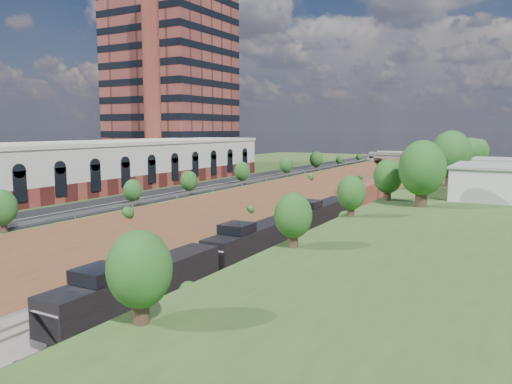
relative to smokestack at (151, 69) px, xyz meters
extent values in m
plane|color=#6B665B|center=(36.00, -56.00, -25.00)|extent=(400.00, 400.00, 0.00)
cube|color=#385824|center=(3.00, 4.00, -22.50)|extent=(44.00, 180.00, 5.00)
cube|color=brown|center=(25.00, 4.00, -25.00)|extent=(10.00, 180.00, 10.00)
cube|color=brown|center=(47.00, 4.00, -25.00)|extent=(10.00, 180.00, 10.00)
cube|color=gray|center=(33.40, 4.00, -24.91)|extent=(1.58, 180.00, 0.18)
cube|color=gray|center=(38.60, 4.00, -24.91)|extent=(1.58, 180.00, 0.18)
cube|color=black|center=(20.50, 4.00, -19.95)|extent=(8.00, 180.00, 0.10)
cube|color=#99999E|center=(24.60, 4.00, -19.45)|extent=(0.06, 171.00, 0.30)
cube|color=maroon|center=(8.00, -18.00, -18.90)|extent=(14.00, 62.00, 2.20)
cube|color=beige|center=(8.00, -18.00, -15.65)|extent=(14.00, 62.00, 4.30)
cube|color=beige|center=(8.00, -18.00, -13.25)|extent=(14.30, 62.30, 0.50)
cube|color=brown|center=(-8.00, 16.00, 2.00)|extent=(22.00, 22.00, 44.00)
cylinder|color=maroon|center=(0.00, 0.00, 0.00)|extent=(3.20, 3.20, 40.00)
cube|color=gray|center=(24.50, 66.00, -21.90)|extent=(1.50, 8.00, 6.20)
cube|color=gray|center=(47.50, 66.00, -21.90)|extent=(1.50, 8.00, 6.20)
cube|color=gray|center=(36.00, 66.00, -18.80)|extent=(24.00, 8.00, 1.00)
cube|color=gray|center=(36.00, 62.00, -18.00)|extent=(24.00, 0.30, 0.80)
cube|color=gray|center=(36.00, 70.00, -18.00)|extent=(24.00, 0.30, 0.80)
cube|color=silver|center=(59.50, -4.00, -18.00)|extent=(9.00, 12.00, 4.00)
cube|color=silver|center=(59.00, 18.00, -18.20)|extent=(8.00, 10.00, 3.60)
cylinder|color=#473323|center=(53.00, -16.00, -18.69)|extent=(1.30, 1.30, 2.62)
ellipsoid|color=#225A1F|center=(53.00, -16.00, -15.54)|extent=(5.25, 5.25, 6.30)
cylinder|color=#473323|center=(24.20, -36.00, -19.39)|extent=(0.66, 0.66, 1.22)
ellipsoid|color=#225A1F|center=(24.20, -36.00, -17.92)|extent=(2.45, 2.45, 2.94)
cube|color=black|center=(38.60, -52.26, -24.55)|extent=(2.40, 4.00, 0.90)
cube|color=black|center=(38.60, -46.75, -22.76)|extent=(2.84, 17.02, 2.67)
cube|color=black|center=(38.60, -53.76, -23.20)|extent=(2.61, 3.00, 1.80)
cube|color=silver|center=(38.60, -53.76, -22.20)|extent=(2.61, 3.00, 0.15)
cube|color=black|center=(38.60, -50.76, -20.90)|extent=(2.78, 3.10, 0.90)
cube|color=black|center=(38.60, -28.73, -22.76)|extent=(2.84, 17.02, 2.67)
cube|color=black|center=(38.60, -10.71, -22.76)|extent=(2.84, 17.02, 2.67)
cube|color=brown|center=(38.60, 29.17, -22.40)|extent=(2.84, 60.74, 3.40)
camera|label=1|loc=(63.88, -74.28, -11.07)|focal=35.00mm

